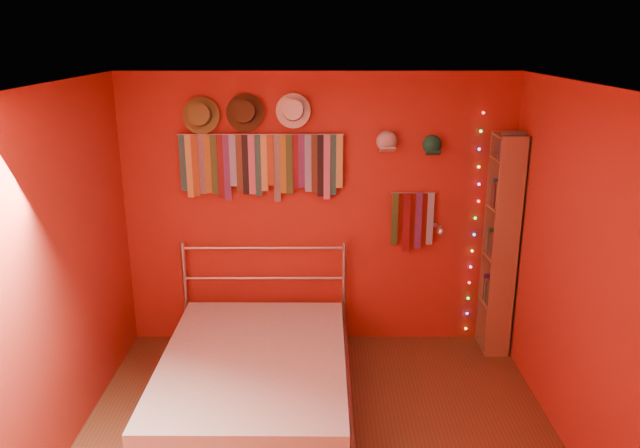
{
  "coord_description": "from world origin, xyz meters",
  "views": [
    {
      "loc": [
        0.01,
        -3.68,
        2.8
      ],
      "look_at": [
        0.02,
        0.9,
        1.4
      ],
      "focal_mm": 35.0,
      "sensor_mm": 36.0,
      "label": 1
    }
  ],
  "objects_px": {
    "tie_rack": "(261,163)",
    "bed": "(254,378)",
    "reading_lamp": "(440,230)",
    "bookshelf": "(505,244)"
  },
  "relations": [
    {
      "from": "reading_lamp",
      "to": "bookshelf",
      "type": "height_order",
      "value": "bookshelf"
    },
    {
      "from": "tie_rack",
      "to": "bookshelf",
      "type": "height_order",
      "value": "bookshelf"
    },
    {
      "from": "reading_lamp",
      "to": "bed",
      "type": "bearing_deg",
      "value": -150.4
    },
    {
      "from": "tie_rack",
      "to": "bookshelf",
      "type": "distance_m",
      "value": 2.27
    },
    {
      "from": "bookshelf",
      "to": "bed",
      "type": "height_order",
      "value": "bookshelf"
    },
    {
      "from": "tie_rack",
      "to": "bed",
      "type": "xyz_separation_m",
      "value": [
        0.0,
        -1.08,
        -1.48
      ]
    },
    {
      "from": "tie_rack",
      "to": "reading_lamp",
      "type": "relative_size",
      "value": 4.39
    },
    {
      "from": "tie_rack",
      "to": "bed",
      "type": "bearing_deg",
      "value": -89.75
    },
    {
      "from": "bed",
      "to": "reading_lamp",
      "type": "bearing_deg",
      "value": 30.08
    },
    {
      "from": "tie_rack",
      "to": "bed",
      "type": "relative_size",
      "value": 0.7
    }
  ]
}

